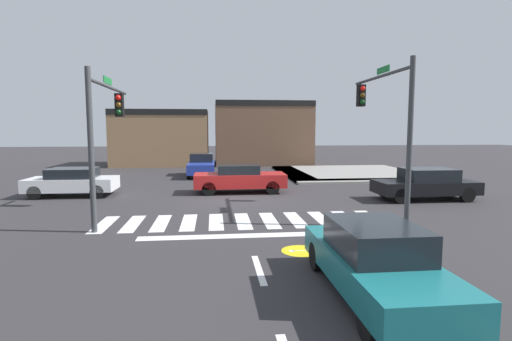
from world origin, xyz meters
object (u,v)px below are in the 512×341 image
object	(u,v)px
car_black	(426,184)
car_blue	(201,165)
traffic_signal_southwest	(106,119)
car_red	(240,178)
car_white	(72,182)
car_teal	(375,261)
traffic_signal_southeast	(385,111)

from	to	relation	value
car_black	car_blue	bearing A→B (deg)	-44.58
traffic_signal_southwest	car_black	world-z (taller)	traffic_signal_southwest
car_red	car_black	size ratio (longest dim) A/B	1.02
car_red	car_blue	world-z (taller)	car_blue
car_white	car_black	world-z (taller)	car_black
traffic_signal_southwest	car_blue	distance (m)	13.82
car_blue	car_red	bearing A→B (deg)	16.22
car_blue	traffic_signal_southwest	bearing A→B (deg)	-12.87
car_black	car_blue	world-z (taller)	car_blue
car_teal	car_blue	world-z (taller)	car_blue
traffic_signal_southeast	car_black	world-z (taller)	traffic_signal_southeast
car_red	car_teal	xyz separation A→B (m)	(1.81, -13.24, -0.02)
traffic_signal_southwest	traffic_signal_southeast	bearing A→B (deg)	-91.89
traffic_signal_southwest	car_teal	distance (m)	10.79
traffic_signal_southwest	car_white	size ratio (longest dim) A/B	1.27
car_white	traffic_signal_southeast	bearing A→B (deg)	-22.83
traffic_signal_southeast	car_teal	distance (m)	8.69
car_teal	car_blue	bearing A→B (deg)	10.91
car_red	car_blue	size ratio (longest dim) A/B	1.09
car_white	car_black	xyz separation A→B (m)	(16.93, -2.82, 0.03)
traffic_signal_southeast	car_black	size ratio (longest dim) A/B	1.23
traffic_signal_southeast	car_red	distance (m)	8.53
traffic_signal_southwest	car_white	xyz separation A→B (m)	(-3.12, 5.35, -2.97)
car_teal	car_black	bearing A→B (deg)	-33.74
traffic_signal_southeast	traffic_signal_southwest	size ratio (longest dim) A/B	1.07
car_white	car_red	distance (m)	8.34
traffic_signal_southwest	car_red	distance (m)	8.19
car_white	car_teal	bearing A→B (deg)	-52.02
car_teal	car_white	bearing A→B (deg)	37.98
car_black	car_blue	xyz separation A→B (m)	(-10.80, 10.64, 0.03)
car_white	car_black	bearing A→B (deg)	-9.46
car_teal	car_blue	xyz separation A→B (m)	(-4.01, 20.81, 0.05)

